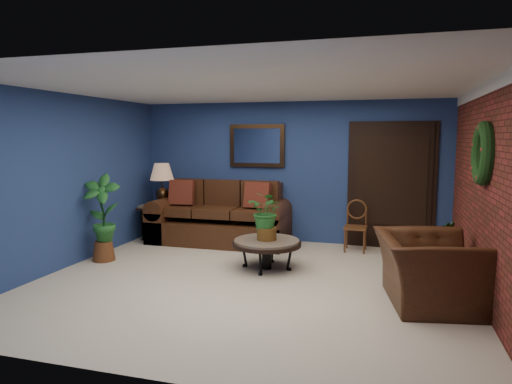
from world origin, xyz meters
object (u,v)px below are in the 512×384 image
(coffee_table, at_px, (267,244))
(end_table, at_px, (163,212))
(side_chair, at_px, (356,222))
(sofa, at_px, (221,222))
(table_lamp, at_px, (162,179))
(armchair, at_px, (428,270))

(coffee_table, xyz_separation_m, end_table, (-2.36, 1.38, 0.13))
(end_table, bearing_deg, side_chair, 1.02)
(sofa, relative_size, coffee_table, 2.48)
(sofa, distance_m, side_chair, 2.38)
(coffee_table, bearing_deg, end_table, 149.58)
(sofa, relative_size, end_table, 3.45)
(coffee_table, bearing_deg, table_lamp, 149.58)
(table_lamp, distance_m, armchair, 5.03)
(sofa, bearing_deg, table_lamp, -177.87)
(end_table, height_order, side_chair, side_chair)
(sofa, xyz_separation_m, end_table, (-1.13, -0.04, 0.14))
(end_table, bearing_deg, table_lamp, -135.00)
(coffee_table, distance_m, table_lamp, 2.83)
(coffee_table, relative_size, side_chair, 1.17)
(side_chair, bearing_deg, end_table, -177.63)
(coffee_table, xyz_separation_m, armchair, (2.09, -0.84, 0.03))
(end_table, distance_m, side_chair, 3.51)
(coffee_table, bearing_deg, side_chair, 51.42)
(end_table, relative_size, side_chair, 0.84)
(side_chair, bearing_deg, sofa, -178.16)
(side_chair, height_order, armchair, side_chair)
(end_table, xyz_separation_m, table_lamp, (-0.00, -0.00, 0.62))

